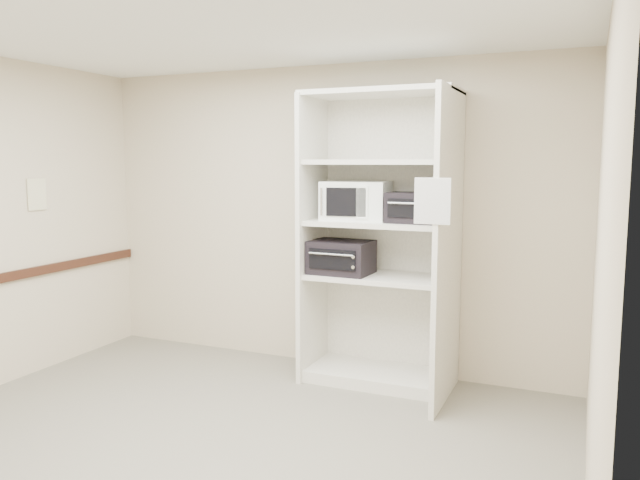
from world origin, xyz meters
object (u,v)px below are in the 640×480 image
at_px(shelving_unit, 385,250).
at_px(toaster_oven_lower, 341,257).
at_px(toaster_oven_upper, 415,208).
at_px(microwave, 356,201).

xyz_separation_m(shelving_unit, toaster_oven_lower, (-0.36, -0.06, -0.07)).
xyz_separation_m(toaster_oven_upper, toaster_oven_lower, (-0.62, -0.01, -0.43)).
height_order(toaster_oven_upper, toaster_oven_lower, toaster_oven_upper).
xyz_separation_m(microwave, toaster_oven_lower, (-0.10, -0.08, -0.47)).
bearing_deg(toaster_oven_upper, microwave, 174.82).
distance_m(shelving_unit, toaster_oven_upper, 0.45).
height_order(shelving_unit, toaster_oven_lower, shelving_unit).
relative_size(toaster_oven_upper, toaster_oven_lower, 0.84).
bearing_deg(shelving_unit, toaster_oven_lower, -170.16).
distance_m(shelving_unit, toaster_oven_lower, 0.37).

